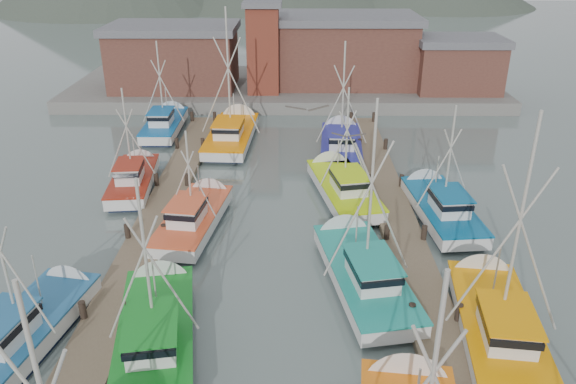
{
  "coord_description": "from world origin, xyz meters",
  "views": [
    {
      "loc": [
        0.96,
        -21.51,
        15.33
      ],
      "look_at": [
        0.67,
        6.21,
        2.6
      ],
      "focal_mm": 35.0,
      "sensor_mm": 36.0,
      "label": 1
    }
  ],
  "objects_px": {
    "boat_8": "(196,216)",
    "lookout_tower": "(263,47)",
    "boat_4": "(157,329)",
    "boat_12": "(233,133)"
  },
  "relations": [
    {
      "from": "boat_8",
      "to": "lookout_tower",
      "type": "bearing_deg",
      "value": 92.13
    },
    {
      "from": "lookout_tower",
      "to": "boat_8",
      "type": "distance_m",
      "value": 26.51
    },
    {
      "from": "boat_4",
      "to": "boat_8",
      "type": "distance_m",
      "value": 10.14
    },
    {
      "from": "boat_4",
      "to": "boat_8",
      "type": "xyz_separation_m",
      "value": [
        -0.01,
        10.14,
        -0.01
      ]
    },
    {
      "from": "boat_8",
      "to": "boat_12",
      "type": "relative_size",
      "value": 0.76
    },
    {
      "from": "lookout_tower",
      "to": "boat_4",
      "type": "bearing_deg",
      "value": -94.14
    },
    {
      "from": "boat_4",
      "to": "boat_12",
      "type": "xyz_separation_m",
      "value": [
        0.61,
        24.87,
        0.01
      ]
    },
    {
      "from": "lookout_tower",
      "to": "boat_12",
      "type": "height_order",
      "value": "boat_12"
    },
    {
      "from": "boat_12",
      "to": "boat_4",
      "type": "bearing_deg",
      "value": -88.4
    },
    {
      "from": "lookout_tower",
      "to": "boat_4",
      "type": "height_order",
      "value": "lookout_tower"
    }
  ]
}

